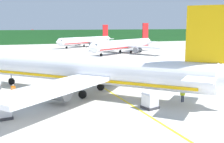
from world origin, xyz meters
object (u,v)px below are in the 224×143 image
at_px(cargo_container_mid, 150,100).
at_px(crew_loader_left, 13,89).
at_px(airliner_distant, 26,39).
at_px(airliner_far_taxiway, 86,41).
at_px(cargo_container_near, 3,109).
at_px(crew_marshaller, 183,94).
at_px(airliner_mid_apron, 124,45).
at_px(airliner_foreground, 86,70).

bearing_deg(cargo_container_mid, crew_loader_left, 141.58).
height_order(airliner_distant, cargo_container_mid, airliner_distant).
relative_size(airliner_far_taxiway, cargo_container_near, 14.93).
bearing_deg(airliner_distant, crew_marshaller, -85.94).
relative_size(airliner_mid_apron, airliner_far_taxiway, 1.04).
height_order(crew_marshaller, crew_loader_left, crew_marshaller).
bearing_deg(crew_marshaller, airliner_distant, 94.06).
xyz_separation_m(airliner_foreground, crew_marshaller, (10.17, -8.75, -2.37)).
height_order(airliner_foreground, cargo_container_mid, airliner_foreground).
relative_size(airliner_far_taxiway, crew_loader_left, 18.52).
distance_m(cargo_container_near, crew_loader_left, 9.55).
bearing_deg(cargo_container_near, cargo_container_mid, -7.95).
bearing_deg(airliner_mid_apron, cargo_container_mid, -110.88).
xyz_separation_m(cargo_container_near, cargo_container_mid, (16.09, -2.25, -0.02)).
bearing_deg(airliner_mid_apron, airliner_foreground, -118.73).
xyz_separation_m(airliner_mid_apron, airliner_distant, (-27.83, 73.12, -0.93)).
xyz_separation_m(airliner_mid_apron, cargo_container_near, (-39.64, -59.49, -2.00)).
distance_m(airliner_foreground, cargo_container_near, 13.64).
relative_size(airliner_foreground, airliner_distant, 1.41).
relative_size(airliner_distant, cargo_container_mid, 11.21).
distance_m(airliner_far_taxiway, crew_loader_left, 89.76).
distance_m(cargo_container_mid, crew_loader_left, 18.83).
xyz_separation_m(airliner_far_taxiway, crew_loader_left, (-33.96, -83.07, -1.83)).
height_order(airliner_foreground, crew_marshaller, airliner_foreground).
bearing_deg(cargo_container_near, airliner_foreground, 33.92).
distance_m(airliner_mid_apron, airliner_distant, 78.24).
bearing_deg(cargo_container_mid, airliner_far_taxiway, 78.54).
distance_m(airliner_far_taxiway, cargo_container_near, 99.04).
bearing_deg(airliner_foreground, crew_marshaller, -40.72).
relative_size(airliner_foreground, airliner_far_taxiway, 1.03).
bearing_deg(crew_marshaller, airliner_foreground, 139.28).
bearing_deg(cargo_container_near, crew_loader_left, 81.94).
bearing_deg(airliner_mid_apron, airliner_far_taxiway, 97.50).
relative_size(airliner_distant, crew_loader_left, 13.61).
bearing_deg(airliner_foreground, crew_loader_left, 168.72).
bearing_deg(cargo_container_mid, airliner_distant, 91.82).
xyz_separation_m(cargo_container_near, crew_loader_left, (1.34, 9.45, 0.01)).
distance_m(airliner_mid_apron, cargo_container_near, 71.52).
relative_size(crew_marshaller, crew_loader_left, 1.01).
bearing_deg(airliner_far_taxiway, crew_loader_left, -112.23).
height_order(airliner_distant, crew_marshaller, airliner_distant).
bearing_deg(airliner_distant, crew_loader_left, -94.86).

